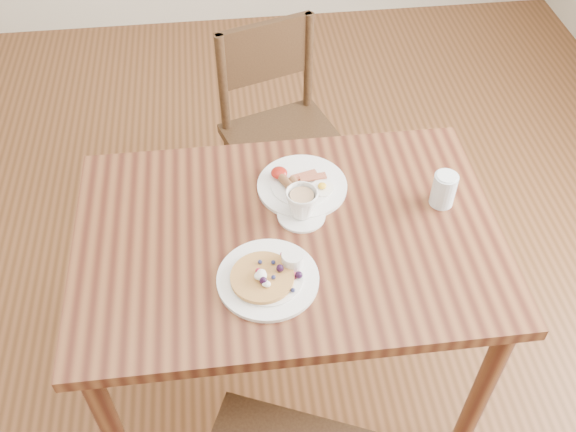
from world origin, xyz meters
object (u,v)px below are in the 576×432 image
(teacup_saucer, at_px, (302,205))
(breakfast_plate, at_px, (301,185))
(dining_table, at_px, (288,255))
(pancake_plate, at_px, (269,276))
(water_glass, at_px, (444,190))
(chair_far, at_px, (280,128))

(teacup_saucer, bearing_deg, breakfast_plate, 83.15)
(dining_table, height_order, breakfast_plate, breakfast_plate)
(dining_table, relative_size, pancake_plate, 4.44)
(dining_table, relative_size, breakfast_plate, 4.44)
(breakfast_plate, xyz_separation_m, teacup_saucer, (-0.01, -0.11, 0.03))
(breakfast_plate, distance_m, water_glass, 0.42)
(dining_table, xyz_separation_m, water_glass, (0.46, 0.07, 0.15))
(chair_far, relative_size, breakfast_plate, 3.26)
(dining_table, distance_m, pancake_plate, 0.21)
(dining_table, height_order, water_glass, water_glass)
(dining_table, height_order, chair_far, chair_far)
(teacup_saucer, bearing_deg, water_glass, 0.44)
(dining_table, xyz_separation_m, pancake_plate, (-0.07, -0.16, 0.11))
(breakfast_plate, xyz_separation_m, water_glass, (0.40, -0.11, 0.04))
(dining_table, bearing_deg, pancake_plate, -113.66)
(pancake_plate, bearing_deg, chair_far, 81.91)
(dining_table, xyz_separation_m, teacup_saucer, (0.05, 0.06, 0.14))
(pancake_plate, distance_m, teacup_saucer, 0.25)
(dining_table, distance_m, chair_far, 0.80)
(breakfast_plate, bearing_deg, teacup_saucer, -96.85)
(chair_far, distance_m, pancake_plate, 0.98)
(pancake_plate, xyz_separation_m, water_glass, (0.53, 0.22, 0.04))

